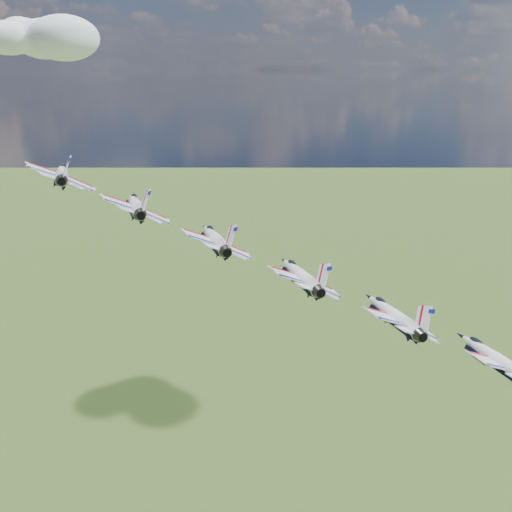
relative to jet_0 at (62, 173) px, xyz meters
name	(u,v)px	position (x,y,z in m)	size (l,w,h in m)	color
cloud_far	(38,34)	(17.08, 252.33, 32.09)	(55.10, 43.30, 21.65)	white
jet_0	(62,173)	(0.00, 0.00, 0.00)	(9.65, 14.28, 4.27)	white
jet_1	(135,204)	(8.63, -8.54, -3.68)	(9.65, 14.28, 4.27)	silver
jet_2	(214,238)	(17.26, -17.09, -7.37)	(9.65, 14.28, 4.27)	white
jet_3	(299,275)	(25.89, -25.63, -11.05)	(9.65, 14.28, 4.27)	white
jet_4	(392,314)	(34.53, -34.18, -14.74)	(9.65, 14.28, 4.27)	white
jet_5	(492,357)	(43.16, -42.72, -18.42)	(9.65, 14.28, 4.27)	white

